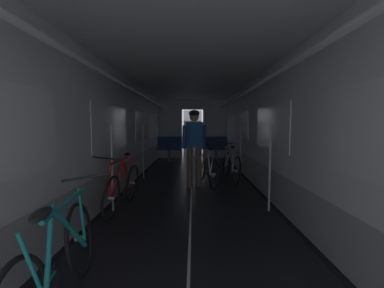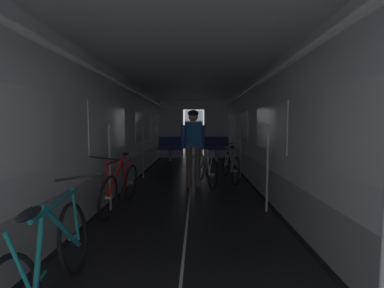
{
  "view_description": "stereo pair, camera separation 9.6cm",
  "coord_description": "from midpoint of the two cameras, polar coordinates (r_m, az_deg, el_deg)",
  "views": [
    {
      "loc": [
        0.05,
        -2.04,
        1.4
      ],
      "look_at": [
        0.0,
        5.37,
        0.85
      ],
      "focal_mm": 24.28,
      "sensor_mm": 36.0,
      "label": 1
    },
    {
      "loc": [
        0.14,
        -2.04,
        1.4
      ],
      "look_at": [
        0.0,
        5.37,
        0.85
      ],
      "focal_mm": 24.28,
      "sensor_mm": 36.0,
      "label": 2
    }
  ],
  "objects": [
    {
      "name": "train_car_shell",
      "position": [
        5.64,
        0.14,
        7.26
      ],
      "size": [
        3.14,
        12.34,
        2.57
      ],
      "color": "black",
      "rests_on": "ground"
    },
    {
      "name": "bench_seat_far_left",
      "position": [
        10.19,
        -4.52,
        -0.47
      ],
      "size": [
        0.98,
        0.51,
        0.95
      ],
      "color": "gray",
      "rests_on": "ground"
    },
    {
      "name": "bench_seat_far_right",
      "position": [
        10.18,
        5.62,
        -0.48
      ],
      "size": [
        0.98,
        0.51,
        0.95
      ],
      "color": "gray",
      "rests_on": "ground"
    },
    {
      "name": "bicycle_silver",
      "position": [
        6.62,
        8.87,
        -4.66
      ],
      "size": [
        0.47,
        1.69,
        0.95
      ],
      "color": "black",
      "rests_on": "ground"
    },
    {
      "name": "bicycle_red",
      "position": [
        4.49,
        -14.79,
        -9.01
      ],
      "size": [
        0.44,
        1.69,
        0.95
      ],
      "color": "black",
      "rests_on": "ground"
    },
    {
      "name": "bicycle_teal",
      "position": [
        2.36,
        -27.63,
        -21.79
      ],
      "size": [
        0.44,
        1.69,
        0.95
      ],
      "color": "black",
      "rests_on": "ground"
    },
    {
      "name": "person_cyclist_aisle",
      "position": [
        5.76,
        0.77,
        0.97
      ],
      "size": [
        0.55,
        0.43,
        1.73
      ],
      "color": "brown",
      "rests_on": "ground"
    },
    {
      "name": "bicycle_white_in_aisle",
      "position": [
        6.11,
        3.56,
        -5.36
      ],
      "size": [
        0.61,
        1.66,
        0.95
      ],
      "color": "black",
      "rests_on": "ground"
    }
  ]
}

